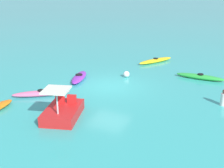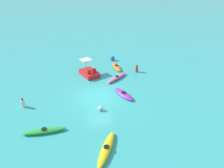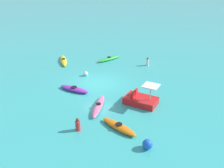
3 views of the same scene
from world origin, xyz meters
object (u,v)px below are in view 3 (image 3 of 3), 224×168
at_px(kayak_pink, 99,106).
at_px(person_near_shore, 78,125).
at_px(person_by_kayaks, 147,62).
at_px(buoy_blue, 147,144).
at_px(kayak_yellow, 64,60).
at_px(pedal_boat_red, 141,100).
at_px(buoy_white, 86,74).
at_px(kayak_purple, 74,89).
at_px(kayak_orange, 119,127).
at_px(kayak_green, 109,59).

distance_m(kayak_pink, person_near_shore, 2.96).
height_order(kayak_pink, person_by_kayaks, person_by_kayaks).
xyz_separation_m(kayak_pink, person_by_kayaks, (-2.92, 9.54, 0.22)).
relative_size(kayak_pink, person_near_shore, 3.32).
bearing_deg(buoy_blue, kayak_yellow, 162.50).
height_order(pedal_boat_red, buoy_white, pedal_boat_red).
bearing_deg(kayak_purple, person_near_shore, -33.98).
relative_size(kayak_orange, kayak_green, 0.85).
distance_m(kayak_orange, kayak_green, 13.11).
height_order(kayak_pink, person_near_shore, person_near_shore).
bearing_deg(kayak_green, person_by_kayaks, 22.39).
bearing_deg(kayak_green, pedal_boat_red, -30.30).
bearing_deg(kayak_pink, pedal_boat_red, 56.84).
height_order(kayak_yellow, person_near_shore, person_near_shore).
xyz_separation_m(buoy_blue, person_by_kayaks, (-8.18, 10.54, 0.09)).
relative_size(kayak_green, kayak_pink, 1.12).
relative_size(kayak_purple, kayak_orange, 1.03).
height_order(kayak_purple, kayak_orange, same).
bearing_deg(buoy_blue, person_by_kayaks, 127.81).
relative_size(kayak_purple, person_near_shore, 3.26).
height_order(buoy_white, buoy_blue, buoy_blue).
bearing_deg(kayak_pink, buoy_white, 149.65).
bearing_deg(kayak_yellow, person_by_kayaks, 38.38).
xyz_separation_m(kayak_purple, buoy_blue, (8.78, -1.41, 0.13)).
relative_size(kayak_orange, buoy_white, 6.51).
bearing_deg(kayak_yellow, kayak_purple, -27.54).
xyz_separation_m(kayak_orange, kayak_pink, (-2.83, 0.80, -0.00)).
relative_size(kayak_orange, buoy_blue, 4.75).
distance_m(kayak_yellow, kayak_green, 5.06).
xyz_separation_m(kayak_green, person_near_shore, (8.15, -10.58, 0.22)).
bearing_deg(pedal_boat_red, kayak_green, 149.70).
distance_m(kayak_purple, person_near_shore, 5.61).
xyz_separation_m(kayak_green, person_by_kayaks, (4.10, 1.69, 0.22)).
height_order(kayak_orange, buoy_white, buoy_white).
relative_size(kayak_green, buoy_blue, 5.57).
bearing_deg(person_by_kayaks, buoy_blue, -52.19).
bearing_deg(person_by_kayaks, kayak_orange, -60.91).
relative_size(buoy_blue, person_by_kayaks, 0.67).
distance_m(pedal_boat_red, buoy_blue, 5.10).
bearing_deg(person_near_shore, buoy_blue, 22.65).
xyz_separation_m(buoy_white, buoy_blue, (10.60, -4.13, 0.08)).
relative_size(kayak_purple, kayak_green, 0.88).
xyz_separation_m(kayak_green, kayak_pink, (7.01, -7.85, -0.00)).
height_order(kayak_pink, buoy_blue, buoy_blue).
distance_m(kayak_orange, buoy_blue, 2.44).
bearing_deg(person_near_shore, kayak_orange, 48.61).
distance_m(kayak_yellow, buoy_white, 4.83).
xyz_separation_m(kayak_purple, person_near_shore, (4.65, -3.13, 0.22)).
xyz_separation_m(kayak_yellow, pedal_boat_red, (11.88, -1.13, 0.17)).
xyz_separation_m(kayak_yellow, kayak_orange, (12.94, -4.64, 0.00)).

